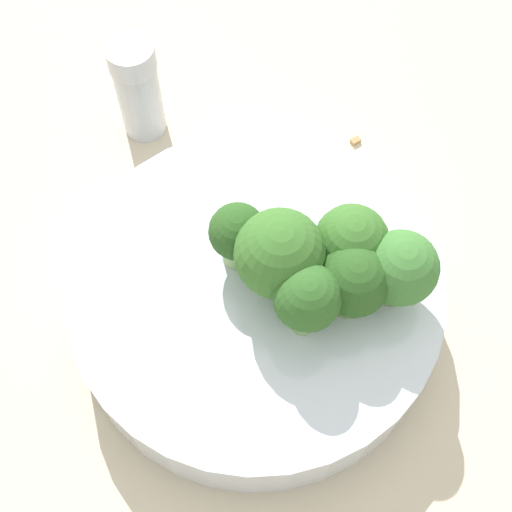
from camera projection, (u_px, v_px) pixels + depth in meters
The scene contains 10 objects.
ground_plane at pixel (256, 314), 0.45m from camera, with size 3.00×3.00×0.00m, color beige.
bowl at pixel (256, 298), 0.43m from camera, with size 0.22×0.22×0.05m, color silver.
broccoli_floret_0 at pixel (280, 255), 0.38m from camera, with size 0.05×0.05×0.06m.
broccoli_floret_1 at pixel (400, 270), 0.38m from camera, with size 0.04×0.04×0.05m.
broccoli_floret_2 at pixel (353, 282), 0.38m from camera, with size 0.04×0.04×0.05m.
broccoli_floret_3 at pixel (236, 236), 0.40m from camera, with size 0.03×0.03×0.05m.
broccoli_floret_4 at pixel (351, 243), 0.39m from camera, with size 0.04×0.04×0.05m.
broccoli_floret_5 at pixel (307, 299), 0.37m from camera, with size 0.04×0.04×0.06m.
pepper_shaker at pixel (138, 89), 0.49m from camera, with size 0.03×0.03×0.08m.
almond_crumb_2 at pixel (356, 139), 0.51m from camera, with size 0.01×0.00×0.01m, color #AD7F4C.
Camera 1 is at (-0.09, -0.15, 0.42)m, focal length 50.00 mm.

